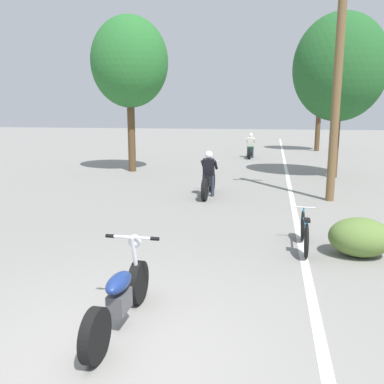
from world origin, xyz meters
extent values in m
plane|color=gray|center=(0.00, 0.00, 0.00)|extent=(120.00, 120.00, 0.00)
cube|color=white|center=(2.22, 12.51, 0.00)|extent=(0.14, 48.00, 0.01)
cylinder|color=brown|center=(3.29, 8.53, 3.56)|extent=(0.24, 0.24, 7.12)
cylinder|color=#513A23|center=(3.98, 13.14, 1.56)|extent=(0.32, 0.32, 3.11)
ellipsoid|color=#235B28|center=(3.98, 13.14, 4.23)|extent=(3.52, 3.17, 4.05)
cylinder|color=#513A23|center=(4.47, 24.75, 1.77)|extent=(0.32, 0.32, 3.54)
ellipsoid|color=#235B28|center=(4.47, 24.75, 4.55)|extent=(3.20, 2.88, 3.68)
cylinder|color=#513A23|center=(-4.44, 13.17, 1.79)|extent=(0.32, 0.32, 3.59)
ellipsoid|color=#286B2D|center=(-4.44, 13.17, 4.62)|extent=(3.27, 2.94, 3.76)
ellipsoid|color=#5B7A38|center=(3.20, 3.72, 0.35)|extent=(1.10, 0.88, 0.70)
cylinder|color=black|center=(-0.11, 1.19, 0.29)|extent=(0.12, 0.58, 0.58)
cylinder|color=black|center=(-0.11, -0.17, 0.29)|extent=(0.12, 0.58, 0.58)
ellipsoid|color=navy|center=(-0.11, 0.51, 0.58)|extent=(0.24, 0.57, 0.19)
cube|color=#4C4C51|center=(-0.11, 0.51, 0.34)|extent=(0.20, 0.36, 0.24)
cylinder|color=silver|center=(-0.11, 1.10, 0.64)|extent=(0.06, 0.23, 0.70)
cylinder|color=silver|center=(-0.11, 1.01, 0.98)|extent=(0.60, 0.04, 0.04)
cylinder|color=black|center=(-0.41, 1.01, 0.98)|extent=(0.11, 0.05, 0.05)
cylinder|color=black|center=(0.19, 1.01, 0.98)|extent=(0.11, 0.05, 0.05)
sphere|color=silver|center=(-0.11, 1.10, 0.90)|extent=(0.18, 0.18, 0.18)
cylinder|color=black|center=(-0.31, 9.21, 0.33)|extent=(0.12, 0.66, 0.66)
cylinder|color=black|center=(-0.31, 7.78, 0.33)|extent=(0.12, 0.66, 0.66)
cube|color=black|center=(-0.31, 8.49, 0.51)|extent=(0.20, 0.91, 0.28)
cylinder|color=silver|center=(-0.31, 9.11, 1.01)|extent=(0.50, 0.03, 0.03)
cylinder|color=#282D3D|center=(-0.44, 8.44, 0.33)|extent=(0.11, 0.11, 0.65)
cylinder|color=#282D3D|center=(-0.18, 8.44, 0.33)|extent=(0.11, 0.11, 0.65)
cube|color=black|center=(-0.31, 8.47, 0.90)|extent=(0.34, 0.27, 0.53)
cylinder|color=black|center=(-0.51, 8.63, 0.95)|extent=(0.08, 0.42, 0.33)
cylinder|color=black|center=(-0.11, 8.63, 0.95)|extent=(0.08, 0.42, 0.33)
sphere|color=white|center=(-0.31, 8.51, 1.28)|extent=(0.24, 0.24, 0.24)
cylinder|color=black|center=(0.33, 20.38, 0.33)|extent=(0.12, 0.65, 0.65)
cylinder|color=black|center=(0.33, 18.88, 0.33)|extent=(0.12, 0.65, 0.65)
cube|color=#0C4723|center=(0.33, 19.63, 0.51)|extent=(0.20, 0.96, 0.28)
cylinder|color=silver|center=(0.33, 20.28, 1.00)|extent=(0.50, 0.03, 0.03)
cylinder|color=#282D3D|center=(0.20, 19.58, 0.32)|extent=(0.11, 0.11, 0.65)
cylinder|color=#282D3D|center=(0.46, 19.58, 0.32)|extent=(0.11, 0.11, 0.65)
cube|color=silver|center=(0.33, 19.61, 0.91)|extent=(0.34, 0.27, 0.54)
cylinder|color=silver|center=(0.13, 19.77, 0.96)|extent=(0.08, 0.43, 0.33)
cylinder|color=silver|center=(0.53, 19.77, 0.96)|extent=(0.08, 0.43, 0.33)
sphere|color=white|center=(0.33, 19.65, 1.28)|extent=(0.24, 0.24, 0.24)
cylinder|color=black|center=(2.25, 4.44, 0.30)|extent=(0.04, 0.61, 0.61)
cylinder|color=black|center=(2.25, 3.43, 0.30)|extent=(0.04, 0.61, 0.61)
cylinder|color=#197FB2|center=(2.25, 3.94, 0.52)|extent=(0.04, 0.80, 0.04)
cylinder|color=#197FB2|center=(2.25, 3.51, 0.49)|extent=(0.03, 0.03, 0.37)
cube|color=black|center=(2.25, 3.51, 0.67)|extent=(0.10, 0.20, 0.05)
cylinder|color=#197FB2|center=(2.25, 4.39, 0.50)|extent=(0.03, 0.03, 0.40)
cylinder|color=silver|center=(2.25, 4.39, 0.70)|extent=(0.44, 0.03, 0.03)
camera|label=1|loc=(1.61, -3.71, 2.55)|focal=38.00mm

